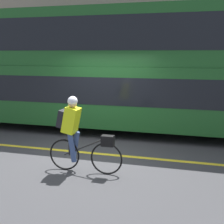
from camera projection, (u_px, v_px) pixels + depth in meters
name	position (u px, v px, depth m)	size (l,w,h in m)	color
ground_plane	(89.00, 157.00, 7.62)	(80.00, 80.00, 0.00)	#38383A
road_center_line	(93.00, 153.00, 7.88)	(50.00, 0.14, 0.01)	yellow
sidewalk_curb	(136.00, 112.00, 12.99)	(60.00, 2.23, 0.16)	gray
building_facade	(143.00, 20.00, 13.47)	(60.00, 0.30, 7.80)	gray
bus	(137.00, 65.00, 9.72)	(11.82, 2.58, 3.81)	black
cyclist_on_bike	(77.00, 132.00, 6.53)	(1.63, 0.32, 1.62)	black
street_sign_post	(190.00, 74.00, 12.00)	(0.36, 0.09, 2.78)	#59595B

